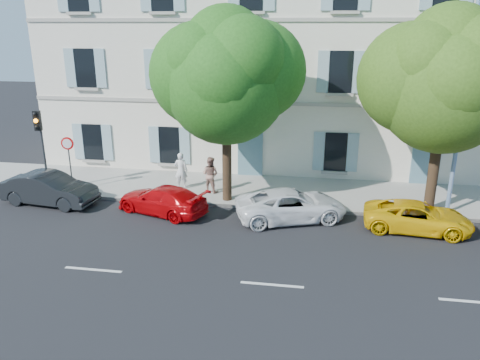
% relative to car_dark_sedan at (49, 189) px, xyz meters
% --- Properties ---
extents(ground, '(90.00, 90.00, 0.00)m').
position_rel_car_dark_sedan_xyz_m(ground, '(10.65, -1.38, -0.72)').
color(ground, black).
extents(sidewalk, '(36.00, 4.50, 0.15)m').
position_rel_car_dark_sedan_xyz_m(sidewalk, '(10.65, 3.07, -0.65)').
color(sidewalk, '#A09E96').
rests_on(sidewalk, ground).
extents(kerb, '(36.00, 0.16, 0.16)m').
position_rel_car_dark_sedan_xyz_m(kerb, '(10.65, 0.90, -0.64)').
color(kerb, '#9E998E').
rests_on(kerb, ground).
extents(building, '(28.00, 7.00, 12.00)m').
position_rel_car_dark_sedan_xyz_m(building, '(10.65, 8.82, 5.28)').
color(building, silver).
rests_on(building, ground).
extents(car_dark_sedan, '(4.53, 2.04, 1.44)m').
position_rel_car_dark_sedan_xyz_m(car_dark_sedan, '(0.00, 0.00, 0.00)').
color(car_dark_sedan, black).
rests_on(car_dark_sedan, ground).
extents(car_red_coupe, '(4.46, 2.96, 1.20)m').
position_rel_car_dark_sedan_xyz_m(car_red_coupe, '(5.38, -0.21, -0.12)').
color(car_red_coupe, '#BD0509').
rests_on(car_red_coupe, ground).
extents(car_white_coupe, '(5.05, 3.53, 1.28)m').
position_rel_car_dark_sedan_xyz_m(car_white_coupe, '(10.93, -0.05, -0.08)').
color(car_white_coupe, white).
rests_on(car_white_coupe, ground).
extents(car_yellow_supercar, '(4.32, 2.30, 1.16)m').
position_rel_car_dark_sedan_xyz_m(car_yellow_supercar, '(15.92, -0.36, -0.14)').
color(car_yellow_supercar, yellow).
rests_on(car_yellow_supercar, ground).
extents(tree_left, '(5.29, 5.29, 8.21)m').
position_rel_car_dark_sedan_xyz_m(tree_left, '(7.92, 1.45, 4.71)').
color(tree_left, '#3A2819').
rests_on(tree_left, sidewalk).
extents(tree_right, '(5.31, 5.31, 8.19)m').
position_rel_car_dark_sedan_xyz_m(tree_right, '(16.76, 1.56, 4.68)').
color(tree_right, '#3A2819').
rests_on(tree_right, sidewalk).
extents(traffic_light, '(0.34, 0.44, 3.90)m').
position_rel_car_dark_sedan_xyz_m(traffic_light, '(-0.85, 1.19, 2.25)').
color(traffic_light, '#383A3D').
rests_on(traffic_light, sidewalk).
extents(road_sign, '(0.61, 0.11, 2.63)m').
position_rel_car_dark_sedan_xyz_m(road_sign, '(0.29, 1.51, 1.32)').
color(road_sign, '#383A3D').
rests_on(road_sign, sidewalk).
extents(street_lamp, '(0.29, 1.87, 8.81)m').
position_rel_car_dark_sedan_xyz_m(street_lamp, '(17.50, 1.26, 4.42)').
color(street_lamp, '#7293BF').
rests_on(street_lamp, sidewalk).
extents(pedestrian_a, '(0.68, 0.47, 1.79)m').
position_rel_car_dark_sedan_xyz_m(pedestrian_a, '(5.42, 2.66, 0.32)').
color(pedestrian_a, silver).
rests_on(pedestrian_a, sidewalk).
extents(pedestrian_b, '(1.00, 0.87, 1.73)m').
position_rel_car_dark_sedan_xyz_m(pedestrian_b, '(6.94, 2.35, 0.29)').
color(pedestrian_b, tan).
rests_on(pedestrian_b, sidewalk).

